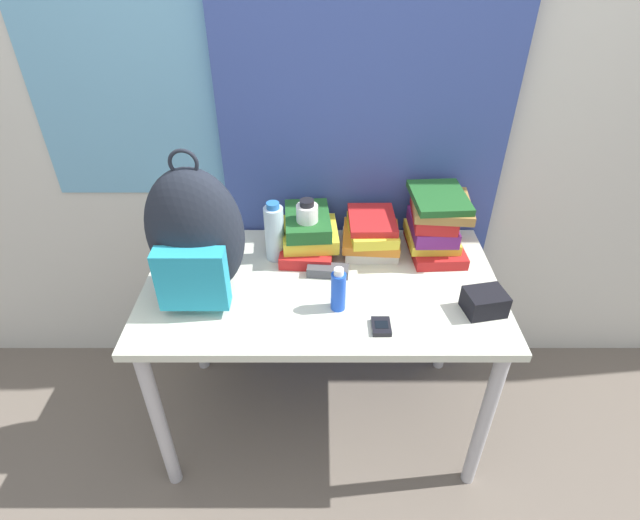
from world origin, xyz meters
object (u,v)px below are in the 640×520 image
at_px(water_bottle, 273,233).
at_px(cell_phone, 380,326).
at_px(book_stack_center, 369,235).
at_px(sunglasses_case, 326,271).
at_px(book_stack_left, 307,234).
at_px(sports_bottle, 306,230).
at_px(book_stack_right, 433,223).
at_px(backpack, 193,238).
at_px(camera_pouch, 483,301).
at_px(sunscreen_bottle, 337,290).

distance_m(water_bottle, cell_phone, 0.55).
distance_m(book_stack_center, sunglasses_case, 0.24).
bearing_deg(cell_phone, book_stack_left, 118.44).
xyz_separation_m(book_stack_left, sports_bottle, (-0.00, -0.04, 0.04)).
distance_m(book_stack_right, water_bottle, 0.60).
distance_m(backpack, book_stack_right, 0.88).
xyz_separation_m(book_stack_right, camera_pouch, (0.11, -0.36, -0.09)).
relative_size(backpack, water_bottle, 2.21).
distance_m(book_stack_center, sunscreen_bottle, 0.37).
relative_size(water_bottle, camera_pouch, 1.62).
bearing_deg(cell_phone, sports_bottle, 120.82).
distance_m(backpack, sunscreen_bottle, 0.49).
xyz_separation_m(backpack, sports_bottle, (0.36, 0.22, -0.11)).
relative_size(backpack, sunglasses_case, 3.40).
bearing_deg(sunscreen_bottle, water_bottle, 127.99).
xyz_separation_m(water_bottle, cell_phone, (0.36, -0.39, -0.10)).
bearing_deg(book_stack_left, sunglasses_case, -65.47).
xyz_separation_m(backpack, camera_pouch, (0.95, -0.10, -0.19)).
relative_size(book_stack_right, sunscreen_bottle, 1.72).
bearing_deg(sunglasses_case, backpack, -167.30).
bearing_deg(backpack, sunscreen_bottle, -10.44).
xyz_separation_m(book_stack_left, cell_phone, (0.24, -0.44, -0.07)).
bearing_deg(water_bottle, book_stack_left, 21.10).
bearing_deg(sunscreen_bottle, backpack, 169.56).
distance_m(book_stack_center, sports_bottle, 0.25).
relative_size(book_stack_right, sports_bottle, 1.16).
xyz_separation_m(book_stack_center, water_bottle, (-0.36, -0.05, 0.04)).
bearing_deg(backpack, book_stack_left, 35.33).
relative_size(water_bottle, sports_bottle, 0.98).
relative_size(book_stack_right, water_bottle, 1.18).
xyz_separation_m(sunscreen_bottle, sunglasses_case, (-0.03, 0.18, -0.06)).
bearing_deg(backpack, cell_phone, -17.20).
distance_m(book_stack_left, sports_bottle, 0.05).
bearing_deg(camera_pouch, book_stack_left, 148.63).
relative_size(book_stack_left, water_bottle, 1.21).
relative_size(book_stack_left, sunscreen_bottle, 1.77).
bearing_deg(camera_pouch, book_stack_center, 134.11).
bearing_deg(book_stack_center, backpack, -156.92).
bearing_deg(book_stack_right, book_stack_center, 179.58).
distance_m(book_stack_right, sunscreen_bottle, 0.51).
xyz_separation_m(book_stack_right, cell_phone, (-0.24, -0.44, -0.12)).
xyz_separation_m(book_stack_center, book_stack_right, (0.24, -0.00, 0.05)).
relative_size(book_stack_center, sports_bottle, 1.03).
relative_size(book_stack_left, book_stack_center, 1.16).
xyz_separation_m(book_stack_left, sunglasses_case, (0.07, -0.16, -0.06)).
height_order(book_stack_left, camera_pouch, book_stack_left).
bearing_deg(sunscreen_bottle, book_stack_center, 68.32).
height_order(backpack, sunglasses_case, backpack).
relative_size(sunscreen_bottle, camera_pouch, 1.11).
height_order(backpack, book_stack_center, backpack).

